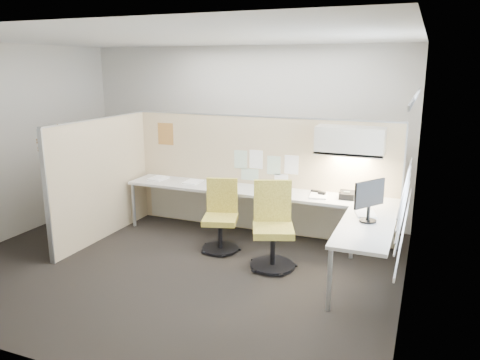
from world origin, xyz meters
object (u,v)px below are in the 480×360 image
at_px(desk, 274,203).
at_px(chair_right, 273,228).
at_px(phone, 346,195).
at_px(monitor, 369,198).
at_px(chair_left, 221,218).

height_order(desk, chair_right, chair_right).
bearing_deg(phone, monitor, -69.42).
bearing_deg(phone, desk, -173.78).
bearing_deg(chair_left, chair_right, -33.49).
bearing_deg(chair_left, monitor, -23.49).
height_order(chair_left, monitor, monitor).
xyz_separation_m(desk, monitor, (1.37, -0.70, 0.41)).
relative_size(monitor, phone, 2.24).
relative_size(desk, chair_left, 4.15).
xyz_separation_m(chair_left, chair_right, (0.83, -0.26, 0.05)).
distance_m(desk, chair_right, 0.75).
xyz_separation_m(chair_left, phone, (1.59, 0.62, 0.33)).
relative_size(chair_right, monitor, 2.18).
bearing_deg(desk, chair_left, -143.71).
distance_m(chair_left, monitor, 2.08).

